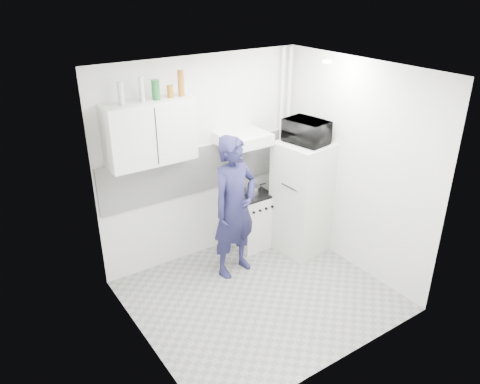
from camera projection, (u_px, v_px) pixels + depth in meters
floor at (260, 295)px, 5.50m from camera, size 2.80×2.80×0.00m
ceiling at (265, 72)px, 4.40m from camera, size 2.80×2.80×0.00m
wall_back at (203, 160)px, 5.88m from camera, size 2.80×0.00×2.80m
wall_left at (138, 233)px, 4.24m from camera, size 0.00×2.60×2.60m
wall_right at (355, 168)px, 5.66m from camera, size 0.00×2.60×2.60m
person at (235, 207)px, 5.60m from camera, size 0.72×0.54×1.79m
stove at (252, 220)px, 6.39m from camera, size 0.47×0.47×0.76m
fridge at (303, 197)px, 6.16m from camera, size 0.70×0.70×1.52m
stove_top at (252, 194)px, 6.22m from camera, size 0.45×0.45×0.03m
saucepan at (252, 189)px, 6.19m from camera, size 0.20×0.20×0.11m
microwave at (307, 131)px, 5.77m from camera, size 0.59×0.45×0.29m
bottle_b at (121, 93)px, 4.80m from camera, size 0.06×0.06×0.24m
bottle_d at (142, 89)px, 4.91m from camera, size 0.06×0.06×0.27m
canister_a at (156, 90)px, 5.00m from camera, size 0.09×0.09×0.22m
canister_b at (170, 91)px, 5.10m from camera, size 0.07×0.07×0.14m
bottle_e at (181, 83)px, 5.14m from camera, size 0.07×0.07×0.28m
upper_cabinet at (150, 132)px, 5.14m from camera, size 1.00×0.35×0.70m
range_hood at (243, 139)px, 5.81m from camera, size 0.60×0.50×0.14m
backsplash at (204, 168)px, 5.92m from camera, size 2.74×0.03×0.60m
pipe_a at (287, 143)px, 6.48m from camera, size 0.05×0.05×2.60m
pipe_b at (280, 145)px, 6.42m from camera, size 0.04×0.04×2.60m
ceiling_spot_fixture at (327, 62)px, 5.07m from camera, size 0.10×0.10×0.02m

